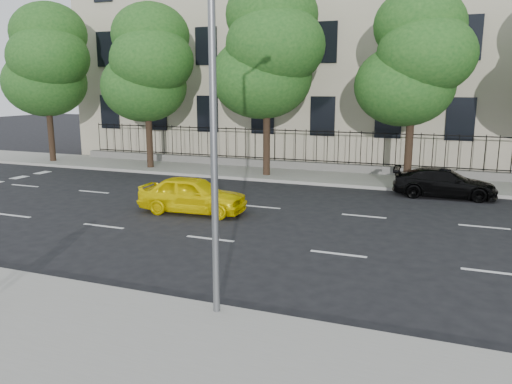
# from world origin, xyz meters

# --- Properties ---
(ground) EXTENTS (120.00, 120.00, 0.00)m
(ground) POSITION_xyz_m (0.00, 0.00, 0.00)
(ground) COLOR black
(ground) RESTS_ON ground
(near_sidewalk) EXTENTS (60.00, 4.00, 0.15)m
(near_sidewalk) POSITION_xyz_m (0.00, -4.00, 0.07)
(near_sidewalk) COLOR gray
(near_sidewalk) RESTS_ON ground
(far_sidewalk) EXTENTS (60.00, 4.00, 0.15)m
(far_sidewalk) POSITION_xyz_m (0.00, 14.00, 0.07)
(far_sidewalk) COLOR gray
(far_sidewalk) RESTS_ON ground
(lane_markings) EXTENTS (49.60, 4.62, 0.01)m
(lane_markings) POSITION_xyz_m (0.00, 4.75, 0.01)
(lane_markings) COLOR silver
(lane_markings) RESTS_ON ground
(masonry_building) EXTENTS (34.60, 12.11, 18.50)m
(masonry_building) POSITION_xyz_m (0.00, 22.95, 9.02)
(masonry_building) COLOR beige
(masonry_building) RESTS_ON ground
(iron_fence) EXTENTS (30.00, 0.50, 2.20)m
(iron_fence) POSITION_xyz_m (0.00, 15.70, 0.65)
(iron_fence) COLOR slate
(iron_fence) RESTS_ON far_sidewalk
(street_light) EXTENTS (0.25, 3.32, 8.05)m
(street_light) POSITION_xyz_m (2.50, -1.77, 5.15)
(street_light) COLOR slate
(street_light) RESTS_ON near_sidewalk
(tree_a) EXTENTS (5.71, 5.31, 9.39)m
(tree_a) POSITION_xyz_m (-15.96, 13.36, 6.13)
(tree_a) COLOR #382619
(tree_a) RESTS_ON far_sidewalk
(tree_b) EXTENTS (5.53, 5.12, 8.97)m
(tree_b) POSITION_xyz_m (-8.96, 13.36, 5.84)
(tree_b) COLOR #382619
(tree_b) RESTS_ON far_sidewalk
(tree_c) EXTENTS (5.89, 5.50, 9.80)m
(tree_c) POSITION_xyz_m (-1.96, 13.36, 6.41)
(tree_c) COLOR #382619
(tree_c) RESTS_ON far_sidewalk
(tree_d) EXTENTS (5.34, 4.94, 8.84)m
(tree_d) POSITION_xyz_m (5.04, 13.36, 5.84)
(tree_d) COLOR #382619
(tree_d) RESTS_ON far_sidewalk
(yellow_taxi) EXTENTS (4.15, 1.90, 1.38)m
(yellow_taxi) POSITION_xyz_m (-2.06, 5.26, 0.69)
(yellow_taxi) COLOR #FFE301
(yellow_taxi) RESTS_ON ground
(black_sedan) EXTENTS (4.29, 1.89, 1.23)m
(black_sedan) POSITION_xyz_m (6.65, 11.50, 0.61)
(black_sedan) COLOR black
(black_sedan) RESTS_ON ground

